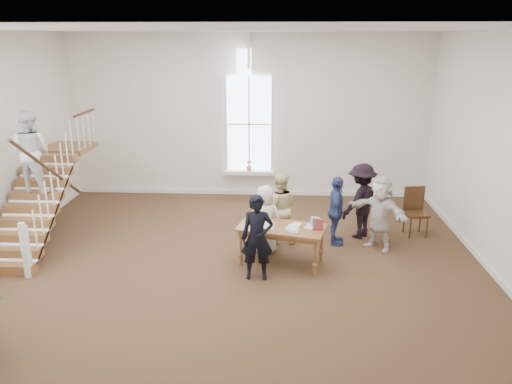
# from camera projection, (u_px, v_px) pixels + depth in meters

# --- Properties ---
(ground) EXTENTS (10.00, 10.00, 0.00)m
(ground) POSITION_uv_depth(u_px,v_px,m) (235.00, 260.00, 10.20)
(ground) COLOR #43261A
(ground) RESTS_ON ground
(room_shell) EXTENTS (10.49, 10.00, 10.00)m
(room_shell) POSITION_uv_depth(u_px,v_px,m) (249.00, 182.00, 14.27)
(room_shell) COLOR silver
(room_shell) RESTS_ON ground
(staircase) EXTENTS (1.10, 4.10, 2.92)m
(staircase) POSITION_uv_depth(u_px,v_px,m) (35.00, 171.00, 10.64)
(staircase) COLOR brown
(staircase) RESTS_ON ground
(library_table) EXTENTS (1.85, 1.24, 0.86)m
(library_table) POSITION_uv_depth(u_px,v_px,m) (282.00, 230.00, 9.84)
(library_table) COLOR brown
(library_table) RESTS_ON ground
(police_officer) EXTENTS (0.61, 0.40, 1.64)m
(police_officer) POSITION_uv_depth(u_px,v_px,m) (257.00, 238.00, 9.22)
(police_officer) COLOR black
(police_officer) RESTS_ON ground
(elderly_woman) EXTENTS (0.81, 0.64, 1.45)m
(elderly_woman) POSITION_uv_depth(u_px,v_px,m) (265.00, 219.00, 10.43)
(elderly_woman) COLOR silver
(elderly_woman) RESTS_ON ground
(person_yellow) EXTENTS (0.82, 0.66, 1.59)m
(person_yellow) POSITION_uv_depth(u_px,v_px,m) (279.00, 208.00, 10.87)
(person_yellow) COLOR beige
(person_yellow) RESTS_ON ground
(woman_cluster_a) EXTENTS (0.45, 0.92, 1.53)m
(woman_cluster_a) POSITION_uv_depth(u_px,v_px,m) (336.00, 211.00, 10.78)
(woman_cluster_a) COLOR navy
(woman_cluster_a) RESTS_ON ground
(woman_cluster_b) EXTENTS (1.24, 1.22, 1.71)m
(woman_cluster_b) POSITION_uv_depth(u_px,v_px,m) (361.00, 201.00, 11.16)
(woman_cluster_b) COLOR black
(woman_cluster_b) RESTS_ON ground
(woman_cluster_c) EXTENTS (1.38, 1.41, 1.61)m
(woman_cluster_c) POSITION_uv_depth(u_px,v_px,m) (380.00, 213.00, 10.54)
(woman_cluster_c) COLOR silver
(woman_cluster_c) RESTS_ON ground
(side_chair) EXTENTS (0.54, 0.54, 1.10)m
(side_chair) POSITION_uv_depth(u_px,v_px,m) (415.00, 208.00, 11.40)
(side_chair) COLOR #321A0D
(side_chair) RESTS_ON ground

